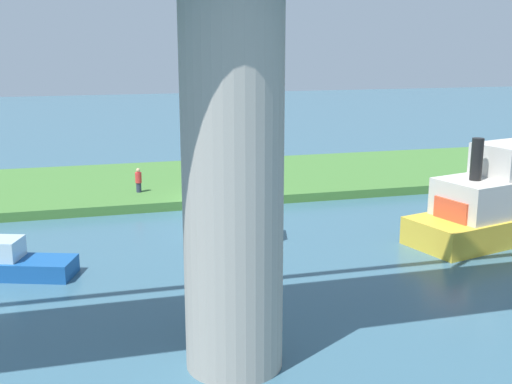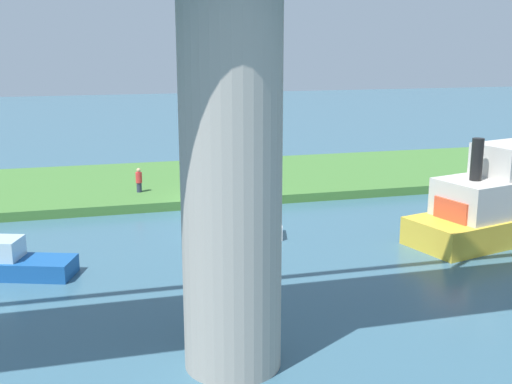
{
  "view_description": "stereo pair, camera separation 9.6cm",
  "coord_description": "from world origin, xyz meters",
  "px_view_note": "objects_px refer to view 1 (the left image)",
  "views": [
    {
      "loc": [
        6.46,
        32.89,
        8.84
      ],
      "look_at": [
        -1.08,
        5.0,
        2.0
      ],
      "focal_mm": 44.58,
      "sensor_mm": 36.0,
      "label": 1
    },
    {
      "loc": [
        6.37,
        32.92,
        8.84
      ],
      "look_at": [
        -1.08,
        5.0,
        2.0
      ],
      "focal_mm": 44.58,
      "sensor_mm": 36.0,
      "label": 2
    }
  ],
  "objects_px": {
    "bridge_pylon": "(233,182)",
    "person_on_bank": "(138,180)",
    "pontoon_yellow": "(12,263)",
    "mooring_post": "(214,186)",
    "houseboat_blue": "(506,199)",
    "motorboat_white": "(234,226)"
  },
  "relations": [
    {
      "from": "bridge_pylon",
      "to": "pontoon_yellow",
      "type": "bearing_deg",
      "value": -53.07
    },
    {
      "from": "houseboat_blue",
      "to": "motorboat_white",
      "type": "relative_size",
      "value": 2.22
    },
    {
      "from": "motorboat_white",
      "to": "pontoon_yellow",
      "type": "bearing_deg",
      "value": 16.19
    },
    {
      "from": "mooring_post",
      "to": "motorboat_white",
      "type": "xyz_separation_m",
      "value": [
        0.42,
        6.79,
        -0.43
      ]
    },
    {
      "from": "pontoon_yellow",
      "to": "houseboat_blue",
      "type": "bearing_deg",
      "value": 178.87
    },
    {
      "from": "mooring_post",
      "to": "pontoon_yellow",
      "type": "height_order",
      "value": "pontoon_yellow"
    },
    {
      "from": "bridge_pylon",
      "to": "houseboat_blue",
      "type": "relative_size",
      "value": 1.07
    },
    {
      "from": "person_on_bank",
      "to": "mooring_post",
      "type": "distance_m",
      "value": 4.29
    },
    {
      "from": "person_on_bank",
      "to": "pontoon_yellow",
      "type": "height_order",
      "value": "person_on_bank"
    },
    {
      "from": "bridge_pylon",
      "to": "mooring_post",
      "type": "relative_size",
      "value": 12.19
    },
    {
      "from": "mooring_post",
      "to": "houseboat_blue",
      "type": "height_order",
      "value": "houseboat_blue"
    },
    {
      "from": "pontoon_yellow",
      "to": "mooring_post",
      "type": "bearing_deg",
      "value": -135.98
    },
    {
      "from": "motorboat_white",
      "to": "person_on_bank",
      "type": "bearing_deg",
      "value": -65.81
    },
    {
      "from": "houseboat_blue",
      "to": "person_on_bank",
      "type": "bearing_deg",
      "value": -35.44
    },
    {
      "from": "houseboat_blue",
      "to": "pontoon_yellow",
      "type": "bearing_deg",
      "value": -1.13
    },
    {
      "from": "bridge_pylon",
      "to": "person_on_bank",
      "type": "height_order",
      "value": "bridge_pylon"
    },
    {
      "from": "houseboat_blue",
      "to": "motorboat_white",
      "type": "bearing_deg",
      "value": -14.55
    },
    {
      "from": "person_on_bank",
      "to": "mooring_post",
      "type": "height_order",
      "value": "person_on_bank"
    },
    {
      "from": "person_on_bank",
      "to": "mooring_post",
      "type": "relative_size",
      "value": 1.61
    },
    {
      "from": "mooring_post",
      "to": "pontoon_yellow",
      "type": "relative_size",
      "value": 0.18
    },
    {
      "from": "pontoon_yellow",
      "to": "motorboat_white",
      "type": "bearing_deg",
      "value": -163.81
    },
    {
      "from": "bridge_pylon",
      "to": "pontoon_yellow",
      "type": "distance_m",
      "value": 12.14
    }
  ]
}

